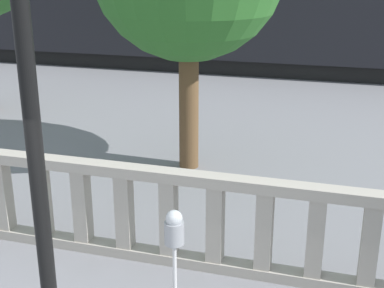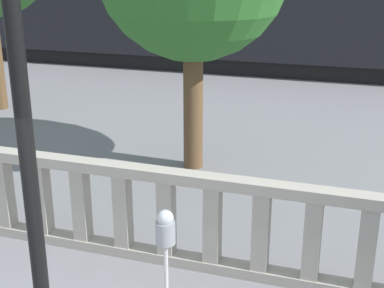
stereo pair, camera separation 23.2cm
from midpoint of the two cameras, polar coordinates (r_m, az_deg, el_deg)
name	(u,v)px [view 1 (the left image)]	position (r m, az deg, el deg)	size (l,w,h in m)	color
balustrade	(169,217)	(6.92, -3.46, -7.82)	(12.14, 0.24, 1.30)	#ADA599
parking_meter	(174,237)	(5.19, -3.20, -9.91)	(0.19, 0.19, 1.54)	silver
train_near	(236,16)	(19.44, 4.36, 13.50)	(28.34, 2.67, 4.29)	black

